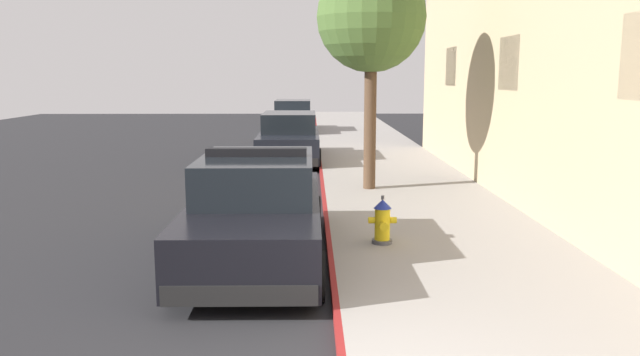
# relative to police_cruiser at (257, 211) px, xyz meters

# --- Properties ---
(ground_plane) EXTENTS (30.61, 60.00, 0.20)m
(ground_plane) POSITION_rel_police_cruiser_xyz_m (-3.00, 5.56, -0.84)
(ground_plane) COLOR #232326
(sidewalk_pavement) EXTENTS (3.75, 60.00, 0.13)m
(sidewalk_pavement) POSITION_rel_police_cruiser_xyz_m (3.00, 5.56, -0.68)
(sidewalk_pavement) COLOR gray
(sidewalk_pavement) RESTS_ON ground
(curb_painted_edge) EXTENTS (0.08, 60.00, 0.13)m
(curb_painted_edge) POSITION_rel_police_cruiser_xyz_m (1.09, 5.56, -0.68)
(curb_painted_edge) COLOR maroon
(curb_painted_edge) RESTS_ON ground
(police_cruiser) EXTENTS (1.94, 4.84, 1.68)m
(police_cruiser) POSITION_rel_police_cruiser_xyz_m (0.00, 0.00, 0.00)
(police_cruiser) COLOR black
(police_cruiser) RESTS_ON ground
(parked_car_silver_ahead) EXTENTS (1.94, 4.84, 1.56)m
(parked_car_silver_ahead) POSITION_rel_police_cruiser_xyz_m (0.13, 10.65, -0.00)
(parked_car_silver_ahead) COLOR black
(parked_car_silver_ahead) RESTS_ON ground
(parked_car_dark_far) EXTENTS (1.94, 4.84, 1.56)m
(parked_car_dark_far) POSITION_rel_police_cruiser_xyz_m (-0.03, 20.67, -0.00)
(parked_car_dark_far) COLOR #B2B5BA
(parked_car_dark_far) RESTS_ON ground
(fire_hydrant) EXTENTS (0.44, 0.40, 0.76)m
(fire_hydrant) POSITION_rel_police_cruiser_xyz_m (1.92, 0.40, -0.26)
(fire_hydrant) COLOR #4C4C51
(fire_hydrant) RESTS_ON sidewalk_pavement
(street_tree) EXTENTS (2.44, 2.44, 5.10)m
(street_tree) POSITION_rel_police_cruiser_xyz_m (2.16, 5.21, 3.23)
(street_tree) COLOR brown
(street_tree) RESTS_ON sidewalk_pavement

